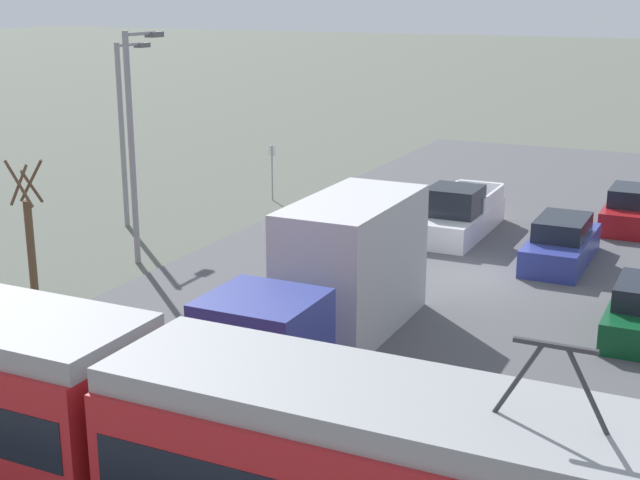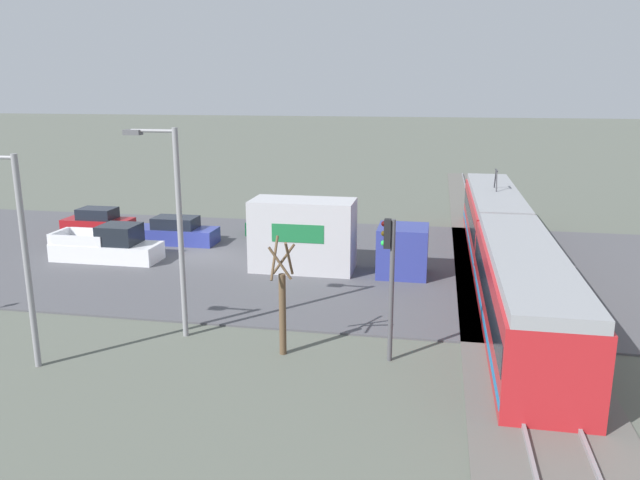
% 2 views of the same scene
% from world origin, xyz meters
% --- Properties ---
extents(ground_plane, '(320.00, 320.00, 0.00)m').
position_xyz_m(ground_plane, '(0.00, 0.00, 0.00)').
color(ground_plane, '#565B51').
extents(road_surface, '(18.99, 51.19, 0.08)m').
position_xyz_m(road_surface, '(0.00, 0.00, 0.04)').
color(road_surface, '#4C4C51').
rests_on(road_surface, ground).
extents(rail_bed, '(71.82, 4.40, 0.22)m').
position_xyz_m(rail_bed, '(0.00, 15.47, 0.05)').
color(rail_bed, '#5B5954').
rests_on(rail_bed, ground).
extents(light_rail_tram, '(27.31, 2.77, 4.32)m').
position_xyz_m(light_rail_tram, '(1.51, 15.47, 1.63)').
color(light_rail_tram, '#B21E23').
rests_on(light_rail_tram, ground).
extents(box_truck, '(2.43, 8.64, 3.53)m').
position_xyz_m(box_truck, '(1.65, 6.99, 1.71)').
color(box_truck, navy).
rests_on(box_truck, ground).
extents(pickup_truck, '(1.96, 5.64, 1.93)m').
position_xyz_m(pickup_truck, '(1.86, -4.61, 0.81)').
color(pickup_truck, silver).
rests_on(pickup_truck, ground).
extents(sedan_car_0, '(1.83, 4.77, 1.55)m').
position_xyz_m(sedan_car_0, '(-2.26, -2.63, 0.72)').
color(sedan_car_0, navy).
rests_on(sedan_car_0, ground).
extents(sedan_car_1, '(1.86, 4.21, 1.43)m').
position_xyz_m(sedan_car_1, '(-5.55, 2.91, 0.67)').
color(sedan_car_1, '#0C4723').
rests_on(sedan_car_1, ground).
extents(sedan_car_2, '(1.76, 4.23, 1.58)m').
position_xyz_m(sedan_car_2, '(-3.74, -8.42, 0.73)').
color(sedan_car_2, maroon).
rests_on(sedan_car_2, ground).
extents(traffic_light_pole, '(0.28, 0.47, 4.87)m').
position_xyz_m(traffic_light_pole, '(11.36, 10.80, 3.17)').
color(traffic_light_pole, '#47474C').
rests_on(traffic_light_pole, ground).
extents(street_tree, '(0.98, 0.82, 4.10)m').
position_xyz_m(street_tree, '(11.51, 7.21, 1.86)').
color(street_tree, brown).
rests_on(street_tree, ground).
extents(street_lamp_near_crossing, '(0.36, 1.95, 7.00)m').
position_xyz_m(street_lamp_near_crossing, '(13.96, -0.75, 4.11)').
color(street_lamp_near_crossing, gray).
rests_on(street_lamp_near_crossing, ground).
extents(street_lamp_mid_block, '(0.36, 1.95, 7.62)m').
position_xyz_m(street_lamp_mid_block, '(10.62, 3.06, 4.43)').
color(street_lamp_mid_block, gray).
rests_on(street_lamp_mid_block, ground).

